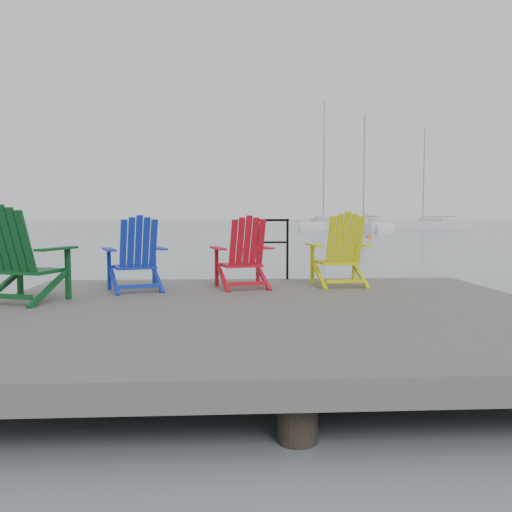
{
  "coord_description": "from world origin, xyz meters",
  "views": [
    {
      "loc": [
        -0.46,
        -5.55,
        1.44
      ],
      "look_at": [
        -0.0,
        2.41,
        0.85
      ],
      "focal_mm": 38.0,
      "sensor_mm": 36.0,
      "label": 1
    }
  ],
  "objects": [
    {
      "name": "chair_yellow",
      "position": [
        1.08,
        1.57,
        0.99
      ],
      "size": [
        0.82,
        0.77,
        0.96
      ],
      "rotation": [
        0.0,
        0.0,
        0.1
      ],
      "color": "#C5C80B",
      "rests_on": "dock"
    },
    {
      "name": "chair_blue",
      "position": [
        -1.56,
        1.23,
        0.96
      ],
      "size": [
        0.88,
        0.84,
        0.92
      ],
      "rotation": [
        0.0,
        0.0,
        0.34
      ],
      "color": "#0F26A0",
      "rests_on": "dock"
    },
    {
      "name": "ground",
      "position": [
        0.0,
        0.0,
        0.0
      ],
      "size": [
        400.0,
        400.0,
        0.0
      ],
      "primitive_type": "plane",
      "color": "slate",
      "rests_on": "ground"
    },
    {
      "name": "handrail",
      "position": [
        0.25,
        2.45,
        1.04
      ],
      "size": [
        0.48,
        0.04,
        0.9
      ],
      "color": "black",
      "rests_on": "dock"
    },
    {
      "name": "chair_green",
      "position": [
        -2.64,
        0.43,
        1.02
      ],
      "size": [
        0.97,
        0.93,
        1.02
      ],
      "rotation": [
        0.0,
        0.0,
        -0.33
      ],
      "color": "#0B3F19",
      "rests_on": "dock"
    },
    {
      "name": "buoy_a",
      "position": [
        0.29,
        16.12,
        0.0
      ],
      "size": [
        0.33,
        0.33,
        0.33
      ],
      "primitive_type": "sphere",
      "color": "red",
      "rests_on": "ground"
    },
    {
      "name": "dock",
      "position": [
        0.0,
        0.0,
        0.35
      ],
      "size": [
        6.0,
        5.0,
        1.4
      ],
      "color": "#292624",
      "rests_on": "ground"
    },
    {
      "name": "sailboat_near",
      "position": [
        12.42,
        43.68,
        0.36
      ],
      "size": [
        3.19,
        8.14,
        11.01
      ],
      "rotation": [
        0.0,
        0.0,
        0.15
      ],
      "color": "silver",
      "rests_on": "ground"
    },
    {
      "name": "buoy_c",
      "position": [
        8.1,
        33.64,
        0.0
      ],
      "size": [
        0.4,
        0.4,
        0.4
      ],
      "primitive_type": "sphere",
      "color": "red",
      "rests_on": "ground"
    },
    {
      "name": "sailboat_far",
      "position": [
        20.27,
        49.05,
        0.36
      ],
      "size": [
        7.77,
        4.42,
        10.54
      ],
      "rotation": [
        0.0,
        0.0,
        1.22
      ],
      "color": "silver",
      "rests_on": "ground"
    },
    {
      "name": "buoy_d",
      "position": [
        8.99,
        29.52,
        0.0
      ],
      "size": [
        0.4,
        0.4,
        0.4
      ],
      "primitive_type": "sphere",
      "color": "#EF550E",
      "rests_on": "ground"
    },
    {
      "name": "buoy_b",
      "position": [
        -5.87,
        28.97,
        0.0
      ],
      "size": [
        0.33,
        0.33,
        0.33
      ],
      "primitive_type": "sphere",
      "color": "#BA440A",
      "rests_on": "ground"
    },
    {
      "name": "chair_red",
      "position": [
        -0.22,
        1.42,
        0.96
      ],
      "size": [
        0.84,
        0.79,
        0.92
      ],
      "rotation": [
        0.0,
        0.0,
        0.24
      ],
      "color": "#B10D19",
      "rests_on": "dock"
    },
    {
      "name": "sailboat_mid",
      "position": [
        9.66,
        50.42,
        0.35
      ],
      "size": [
        6.2,
        10.39,
        13.76
      ],
      "rotation": [
        0.0,
        0.0,
        -0.38
      ],
      "color": "silver",
      "rests_on": "ground"
    }
  ]
}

